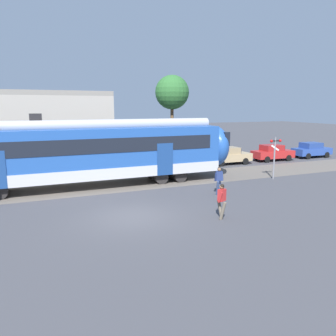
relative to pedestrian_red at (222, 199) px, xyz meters
name	(u,v)px	position (x,y,z in m)	size (l,w,h in m)	color
ground_plane	(132,217)	(-3.73, 1.86, -0.96)	(160.00, 160.00, 0.00)	#424247
pedestrian_red	(222,199)	(0.00, 0.00, 0.00)	(0.52, 0.71, 1.67)	#6B6051
pedestrian_navy	(219,178)	(2.11, 3.73, 0.03)	(0.63, 0.59, 1.67)	navy
parked_car_tan	(229,156)	(8.43, 12.47, -0.18)	(4.02, 1.80, 1.54)	tan
parked_car_red	(273,153)	(13.41, 12.51, -0.18)	(4.05, 1.85, 1.54)	#B22323
parked_car_blue	(312,150)	(18.49, 12.62, -0.18)	(4.01, 1.78, 1.54)	#284799
crossing_signal	(275,151)	(8.02, 5.94, 1.05)	(0.96, 0.21, 3.00)	gray
background_building	(14,130)	(-9.24, 17.48, 2.24)	(15.75, 5.00, 9.20)	#B2A899
street_tree_right	(172,93)	(5.29, 18.15, 5.52)	(3.37, 3.37, 8.22)	brown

